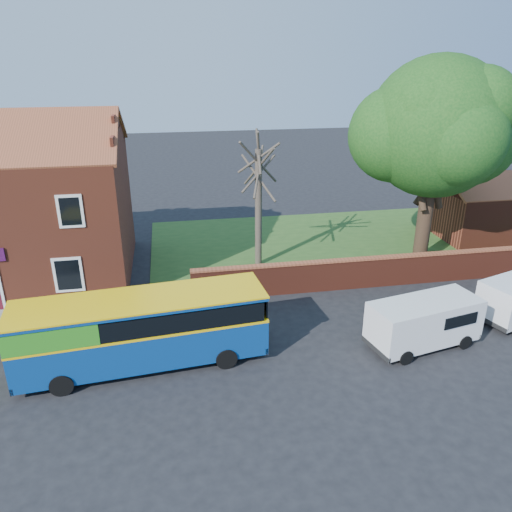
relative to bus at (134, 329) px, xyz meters
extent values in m
plane|color=black|center=(0.31, -2.09, -1.59)|extent=(120.00, 120.00, 0.00)
cube|color=#426B28|center=(13.31, 10.91, -1.57)|extent=(26.00, 12.00, 0.04)
cube|color=brown|center=(-6.69, 9.41, 1.66)|extent=(12.00, 8.00, 6.50)
cube|color=brown|center=(-6.69, 11.41, 5.91)|extent=(12.30, 4.08, 2.16)
cube|color=maroon|center=(13.31, 4.91, -0.84)|extent=(22.00, 0.30, 1.50)
cube|color=brown|center=(13.31, 4.91, -0.04)|extent=(22.00, 0.38, 0.10)
cube|color=maroon|center=(22.31, 10.91, -0.09)|extent=(8.00, 5.00, 3.00)
cube|color=brown|center=(22.31, 12.16, 1.96)|extent=(8.20, 2.56, 1.24)
cube|color=navy|center=(0.29, 0.03, -0.55)|extent=(9.29, 3.17, 1.45)
cube|color=yellow|center=(0.29, 0.03, 0.18)|extent=(9.31, 3.19, 0.10)
cube|color=black|center=(0.29, 0.03, 0.61)|extent=(8.93, 3.15, 0.72)
cube|color=#339520|center=(-2.70, -0.27, 0.61)|extent=(3.31, 2.61, 0.77)
cube|color=navy|center=(0.29, 0.03, 1.09)|extent=(9.29, 3.17, 0.14)
cube|color=yellow|center=(0.29, 0.03, 1.17)|extent=(9.33, 3.21, 0.06)
cylinder|color=black|center=(-2.50, -1.31, -1.18)|extent=(0.84, 0.36, 0.82)
cylinder|color=black|center=(-2.71, 0.79, -1.18)|extent=(0.84, 0.36, 0.82)
cylinder|color=black|center=(3.29, -0.73, -1.18)|extent=(0.84, 0.36, 0.82)
cylinder|color=black|center=(3.08, 1.37, -1.18)|extent=(0.84, 0.36, 0.82)
cube|color=white|center=(11.26, -0.59, -0.47)|extent=(4.76, 2.69, 1.71)
cube|color=black|center=(13.24, -0.17, -0.20)|extent=(0.40, 1.51, 0.67)
cube|color=black|center=(13.42, -0.13, -1.23)|extent=(0.47, 1.78, 0.22)
cylinder|color=black|center=(10.03, -1.71, -1.29)|extent=(0.63, 0.34, 0.59)
cylinder|color=black|center=(9.68, -0.07, -1.29)|extent=(0.63, 0.34, 0.59)
cylinder|color=black|center=(12.84, -1.11, -1.29)|extent=(0.63, 0.34, 0.59)
cylinder|color=black|center=(12.49, 0.53, -1.29)|extent=(0.63, 0.34, 0.59)
cylinder|color=black|center=(15.16, 1.07, -1.30)|extent=(0.62, 0.39, 0.58)
cylinder|color=black|center=(15.25, 7.42, 0.69)|extent=(0.79, 0.79, 4.56)
sphere|color=#32651F|center=(15.25, 7.42, 5.85)|extent=(7.15, 7.15, 7.15)
sphere|color=#32651F|center=(17.33, 7.82, 5.26)|extent=(5.16, 5.16, 5.16)
sphere|color=#32651F|center=(13.36, 8.02, 5.46)|extent=(4.96, 4.96, 4.96)
cylinder|color=#4C4238|center=(6.23, 8.59, 1.62)|extent=(0.37, 0.37, 6.42)
cylinder|color=#4C4238|center=(6.23, 8.59, 3.91)|extent=(0.38, 3.13, 2.52)
cylinder|color=#4C4238|center=(6.23, 8.59, 3.68)|extent=(1.64, 2.31, 2.31)
cylinder|color=#4C4238|center=(6.23, 8.59, 4.14)|extent=(2.63, 1.20, 2.56)
camera|label=1|loc=(1.63, -16.47, 9.54)|focal=35.00mm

